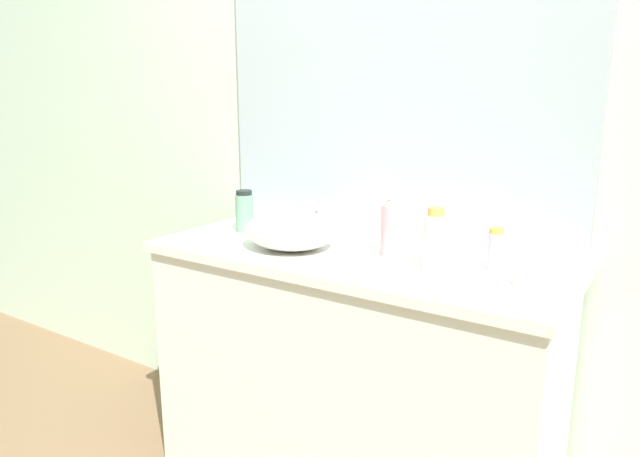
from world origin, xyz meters
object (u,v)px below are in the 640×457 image
candle_jar (523,278)px  lotion_bottle (435,240)px  spray_can (245,211)px  soap_dispenser (388,228)px  perfume_bottle (495,249)px  sink_basin (291,230)px

candle_jar → lotion_bottle: bearing=177.5°
spray_can → lotion_bottle: bearing=-4.5°
soap_dispenser → spray_can: soap_dispenser is taller
lotion_bottle → perfume_bottle: bearing=30.7°
soap_dispenser → candle_jar: 0.47m
perfume_bottle → spray_can: spray_can is taller
sink_basin → soap_dispenser: bearing=17.8°
soap_dispenser → perfume_bottle: size_ratio=1.62×
sink_basin → perfume_bottle: perfume_bottle is taller
sink_basin → lotion_bottle: (0.51, 0.04, 0.03)m
spray_can → sink_basin: bearing=-19.9°
soap_dispenser → candle_jar: bearing=-8.9°
lotion_bottle → soap_dispenser: bearing=162.4°
perfume_bottle → lotion_bottle: bearing=-149.3°
lotion_bottle → sink_basin: bearing=-175.1°
sink_basin → candle_jar: bearing=2.4°
perfume_bottle → candle_jar: size_ratio=2.44×
spray_can → candle_jar: (1.08, -0.08, -0.06)m
soap_dispenser → lotion_bottle: soap_dispenser is taller
lotion_bottle → candle_jar: bearing=-2.5°
spray_can → candle_jar: spray_can is taller
sink_basin → spray_can: size_ratio=2.02×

